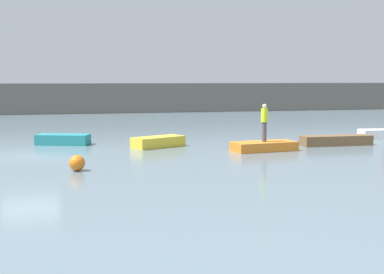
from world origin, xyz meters
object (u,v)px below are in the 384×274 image
Objects in this scene: rowboat_teal at (63,139)px; rowboat_yellow at (158,142)px; rowboat_brown at (336,140)px; rowboat_orange at (264,146)px; mooring_buoy at (77,163)px; person_hiviz_shirt at (264,121)px.

rowboat_teal is 1.01× the size of rowboat_yellow.
rowboat_yellow is at bearing 171.51° from rowboat_brown.
rowboat_teal is at bearing 146.19° from rowboat_orange.
person_hiviz_shirt is at bearing 21.97° from mooring_buoy.
rowboat_teal is 1.50× the size of person_hiviz_shirt.
rowboat_orange is at bearing -54.41° from rowboat_yellow.
mooring_buoy is at bearing -149.94° from rowboat_yellow.
rowboat_yellow is 7.32m from mooring_buoy.
rowboat_orange is at bearing -7.79° from rowboat_teal.
rowboat_yellow is 0.87× the size of rowboat_orange.
rowboat_brown is (8.97, -1.47, -0.01)m from rowboat_yellow.
rowboat_brown is 6.25× the size of mooring_buoy.
rowboat_orange is (9.22, -4.68, -0.05)m from rowboat_teal.
rowboat_brown is at bearing -35.05° from rowboat_yellow.
rowboat_orange is at bearing 21.97° from mooring_buoy.
person_hiviz_shirt is (0.00, 0.00, 1.21)m from rowboat_orange.
rowboat_orange is at bearing 0.00° from person_hiviz_shirt.
person_hiviz_shirt is at bearing 0.00° from rowboat_orange.
person_hiviz_shirt reaches higher than rowboat_yellow.
mooring_buoy is at bearing -159.88° from rowboat_brown.
rowboat_teal is 4.53× the size of mooring_buoy.
rowboat_teal is at bearing 93.37° from mooring_buoy.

